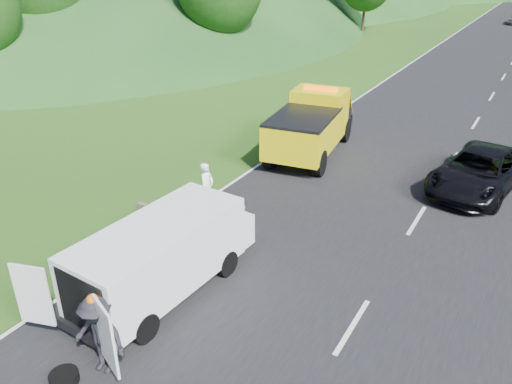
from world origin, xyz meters
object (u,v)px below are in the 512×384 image
Objects in this scene: white_van at (164,254)px; passing_suv at (475,190)px; suitcase at (143,211)px; spare_tire at (65,382)px; woman at (208,209)px; child at (242,233)px; worker at (105,370)px; tow_truck at (311,124)px.

passing_suv is (5.99, 10.70, -1.18)m from white_van.
suitcase is 0.90× the size of spare_tire.
white_van is at bearing -39.95° from suitcase.
spare_tire is at bearing -102.58° from passing_suv.
woman is 3.10× the size of suitcase.
white_van is 6.09× the size of child.
passing_suv is (9.26, 7.96, -0.27)m from suitcase.
white_van is 3.09m from worker.
tow_truck is 6.68× the size of child.
tow_truck is at bearing 74.22° from suitcase.
suitcase is at bearing -129.41° from passing_suv.
white_van is (0.95, -10.96, -0.15)m from tow_truck.
white_van is 1.11× the size of passing_suv.
tow_truck reaches higher than white_van.
passing_suv is at bearing 59.51° from worker.
woman is at bearing 99.62° from worker.
woman is at bearing -105.07° from tow_truck.
white_van is at bearing -56.79° from child.
woman is at bearing -167.31° from child.
passing_suv is at bearing 85.88° from child.
passing_suv is (5.87, 7.15, 0.00)m from child.
woman reaches higher than spare_tire.
worker reaches higher than suitcase.
white_van is at bearing -93.01° from tow_truck.
white_van is 9.81× the size of spare_tire.
child is (1.90, -0.79, 0.00)m from woman.
child is 1.61× the size of spare_tire.
spare_tire is (-0.46, -0.67, 0.00)m from worker.
spare_tire is at bearing -133.33° from worker.
child is 3.50m from suitcase.
passing_suv is at bearing -54.32° from woman.
spare_tire is 0.11× the size of passing_suv.
worker is 3.42× the size of suitcase.
child is at bearing 89.99° from spare_tire.
white_van reaches higher than woman.
woman is 2.06m from child.
tow_truck is 10.75× the size of spare_tire.
spare_tire is 15.34m from passing_suv.
tow_truck is at bearing 133.49° from child.
worker is at bearing -91.59° from tow_truck.
passing_suv is (5.87, 14.17, 0.00)m from spare_tire.
woman is (-0.83, -6.62, -1.33)m from tow_truck.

